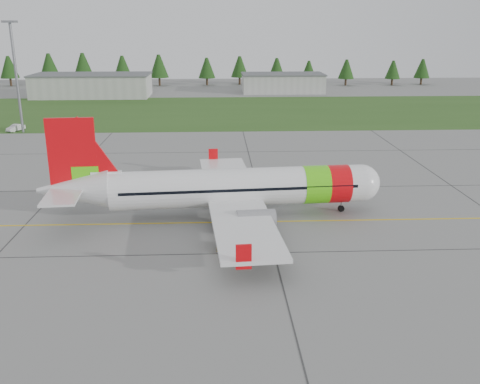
{
  "coord_description": "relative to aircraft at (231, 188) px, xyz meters",
  "views": [
    {
      "loc": [
        4.9,
        -44.42,
        19.91
      ],
      "look_at": [
        7.2,
        7.02,
        3.62
      ],
      "focal_mm": 40.0,
      "sensor_mm": 36.0,
      "label": 1
    }
  ],
  "objects": [
    {
      "name": "aircraft",
      "position": [
        0.0,
        0.0,
        0.0
      ],
      "size": [
        36.36,
        33.57,
        11.01
      ],
      "rotation": [
        0.0,
        0.0,
        0.07
      ],
      "color": "white",
      "rests_on": "ground"
    },
    {
      "name": "hangar_east",
      "position": [
        18.68,
        108.05,
        -0.58
      ],
      "size": [
        24.0,
        12.0,
        5.2
      ],
      "primitive_type": "cube",
      "color": "#A8A8A3",
      "rests_on": "ground"
    },
    {
      "name": "treeline",
      "position": [
        -6.32,
        128.05,
        1.82
      ],
      "size": [
        160.0,
        8.0,
        10.0
      ],
      "primitive_type": null,
      "color": "#1C3F14",
      "rests_on": "ground"
    },
    {
      "name": "floodlight_mast",
      "position": [
        -38.32,
        48.05,
        6.82
      ],
      "size": [
        0.5,
        0.5,
        20.0
      ],
      "primitive_type": "cylinder",
      "color": "slate",
      "rests_on": "ground"
    },
    {
      "name": "service_van",
      "position": [
        -40.21,
        49.51,
        -1.21
      ],
      "size": [
        1.78,
        1.74,
        3.94
      ],
      "primitive_type": "imported",
      "rotation": [
        0.0,
        0.0,
        -0.42
      ],
      "color": "silver",
      "rests_on": "ground"
    },
    {
      "name": "ground",
      "position": [
        -6.32,
        -9.95,
        -3.18
      ],
      "size": [
        320.0,
        320.0,
        0.0
      ],
      "primitive_type": "plane",
      "color": "gray",
      "rests_on": "ground"
    },
    {
      "name": "hangar_west",
      "position": [
        -36.32,
        100.05,
        -0.18
      ],
      "size": [
        32.0,
        14.0,
        6.0
      ],
      "primitive_type": "cube",
      "color": "#A8A8A3",
      "rests_on": "ground"
    },
    {
      "name": "taxi_guideline",
      "position": [
        -6.32,
        -1.95,
        -3.16
      ],
      "size": [
        120.0,
        0.25,
        0.02
      ],
      "primitive_type": "cube",
      "color": "gold",
      "rests_on": "ground"
    },
    {
      "name": "follow_me_car",
      "position": [
        0.32,
        -9.43,
        -1.29
      ],
      "size": [
        1.35,
        1.57,
        3.77
      ],
      "primitive_type": "imported",
      "rotation": [
        0.0,
        0.0,
        1.61
      ],
      "color": "#DFB60C",
      "rests_on": "ground"
    },
    {
      "name": "grass_strip",
      "position": [
        -6.32,
        72.05,
        -3.16
      ],
      "size": [
        320.0,
        50.0,
        0.03
      ],
      "primitive_type": "cube",
      "color": "#30561E",
      "rests_on": "ground"
    }
  ]
}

